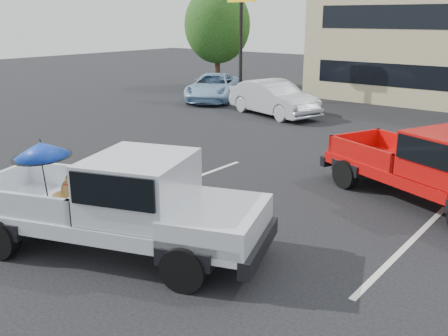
{
  "coord_description": "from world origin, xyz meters",
  "views": [
    {
      "loc": [
        5.69,
        -7.05,
        4.21
      ],
      "look_at": [
        -0.28,
        0.43,
        1.3
      ],
      "focal_mm": 40.0,
      "sensor_mm": 36.0,
      "label": 1
    }
  ],
  "objects_px": {
    "silver_sedan": "(274,98)",
    "red_pickup": "(444,167)",
    "blue_suv": "(213,87)",
    "motel_sign": "(241,7)",
    "tree_left": "(217,25)",
    "silver_pickup": "(129,200)"
  },
  "relations": [
    {
      "from": "tree_left",
      "to": "blue_suv",
      "type": "distance_m",
      "value": 5.84
    },
    {
      "from": "silver_pickup",
      "to": "blue_suv",
      "type": "distance_m",
      "value": 17.71
    },
    {
      "from": "tree_left",
      "to": "blue_suv",
      "type": "xyz_separation_m",
      "value": [
        2.99,
        -3.99,
        -3.05
      ]
    },
    {
      "from": "red_pickup",
      "to": "blue_suv",
      "type": "xyz_separation_m",
      "value": [
        -13.89,
        8.65,
        -0.3
      ]
    },
    {
      "from": "tree_left",
      "to": "silver_sedan",
      "type": "xyz_separation_m",
      "value": [
        7.72,
        -5.53,
        -2.97
      ]
    },
    {
      "from": "red_pickup",
      "to": "motel_sign",
      "type": "bearing_deg",
      "value": 165.58
    },
    {
      "from": "tree_left",
      "to": "silver_pickup",
      "type": "bearing_deg",
      "value": -54.76
    },
    {
      "from": "tree_left",
      "to": "silver_sedan",
      "type": "distance_m",
      "value": 9.95
    },
    {
      "from": "tree_left",
      "to": "silver_pickup",
      "type": "distance_m",
      "value": 22.85
    },
    {
      "from": "silver_sedan",
      "to": "blue_suv",
      "type": "height_order",
      "value": "silver_sedan"
    },
    {
      "from": "red_pickup",
      "to": "tree_left",
      "type": "bearing_deg",
      "value": 165.57
    },
    {
      "from": "silver_sedan",
      "to": "red_pickup",
      "type": "bearing_deg",
      "value": -110.97
    },
    {
      "from": "silver_pickup",
      "to": "silver_sedan",
      "type": "distance_m",
      "value": 14.07
    },
    {
      "from": "motel_sign",
      "to": "silver_pickup",
      "type": "relative_size",
      "value": 1.0
    },
    {
      "from": "red_pickup",
      "to": "silver_pickup",
      "type": "bearing_deg",
      "value": -100.35
    },
    {
      "from": "red_pickup",
      "to": "blue_suv",
      "type": "height_order",
      "value": "red_pickup"
    },
    {
      "from": "silver_pickup",
      "to": "silver_sedan",
      "type": "height_order",
      "value": "silver_pickup"
    },
    {
      "from": "silver_pickup",
      "to": "blue_suv",
      "type": "bearing_deg",
      "value": 104.46
    },
    {
      "from": "motel_sign",
      "to": "tree_left",
      "type": "height_order",
      "value": "tree_left"
    },
    {
      "from": "motel_sign",
      "to": "red_pickup",
      "type": "bearing_deg",
      "value": -36.81
    },
    {
      "from": "silver_pickup",
      "to": "blue_suv",
      "type": "relative_size",
      "value": 1.22
    },
    {
      "from": "motel_sign",
      "to": "red_pickup",
      "type": "xyz_separation_m",
      "value": [
        12.88,
        -9.64,
        -3.67
      ]
    }
  ]
}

